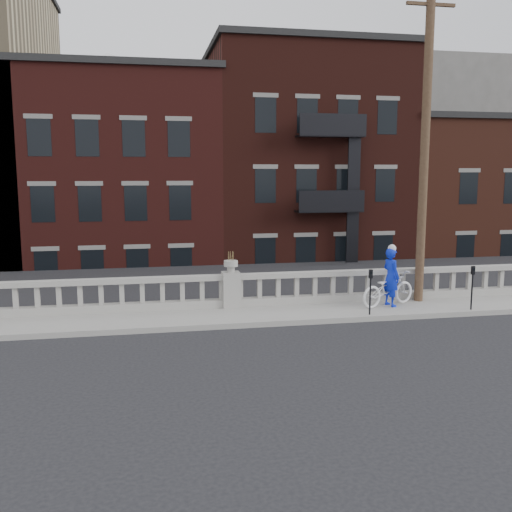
{
  "coord_description": "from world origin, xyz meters",
  "views": [
    {
      "loc": [
        -2.57,
        -13.44,
        4.37
      ],
      "look_at": [
        0.66,
        3.2,
        1.85
      ],
      "focal_mm": 40.0,
      "sensor_mm": 36.0,
      "label": 1
    }
  ],
  "objects": [
    {
      "name": "sidewalk",
      "position": [
        0.0,
        3.0,
        0.07
      ],
      "size": [
        32.0,
        2.2,
        0.15
      ],
      "primitive_type": "cube",
      "color": "gray",
      "rests_on": "ground"
    },
    {
      "name": "parking_meter_b",
      "position": [
        3.9,
        2.15,
        1.0
      ],
      "size": [
        0.1,
        0.09,
        1.36
      ],
      "color": "black",
      "rests_on": "sidewalk"
    },
    {
      "name": "ground",
      "position": [
        0.0,
        0.0,
        0.0
      ],
      "size": [
        120.0,
        120.0,
        0.0
      ],
      "primitive_type": "plane",
      "color": "black",
      "rests_on": "ground"
    },
    {
      "name": "parking_meter_c",
      "position": [
        7.22,
        2.15,
        1.0
      ],
      "size": [
        0.1,
        0.09,
        1.36
      ],
      "color": "black",
      "rests_on": "sidewalk"
    },
    {
      "name": "utility_pole",
      "position": [
        6.2,
        3.6,
        5.24
      ],
      "size": [
        1.6,
        0.28,
        10.0
      ],
      "color": "#422D1E",
      "rests_on": "sidewalk"
    },
    {
      "name": "bicycle",
      "position": [
        4.91,
        3.14,
        0.7
      ],
      "size": [
        2.23,
        1.44,
        1.11
      ],
      "primitive_type": "imported",
      "rotation": [
        0.0,
        0.0,
        1.94
      ],
      "color": "silver",
      "rests_on": "sidewalk"
    },
    {
      "name": "lower_level",
      "position": [
        0.56,
        23.04,
        2.63
      ],
      "size": [
        80.0,
        44.0,
        20.8
      ],
      "color": "#605E59",
      "rests_on": "ground"
    },
    {
      "name": "balustrade",
      "position": [
        0.0,
        3.95,
        0.64
      ],
      "size": [
        28.0,
        0.34,
        1.03
      ],
      "color": "gray",
      "rests_on": "sidewalk"
    },
    {
      "name": "planter_pedestal",
      "position": [
        0.0,
        3.95,
        0.83
      ],
      "size": [
        0.55,
        0.55,
        1.76
      ],
      "color": "gray",
      "rests_on": "sidewalk"
    },
    {
      "name": "cyclist",
      "position": [
        4.98,
        3.09,
        1.08
      ],
      "size": [
        0.6,
        0.77,
        1.86
      ],
      "primitive_type": "imported",
      "rotation": [
        0.0,
        0.0,
        1.83
      ],
      "color": "#0D23C7",
      "rests_on": "sidewalk"
    }
  ]
}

